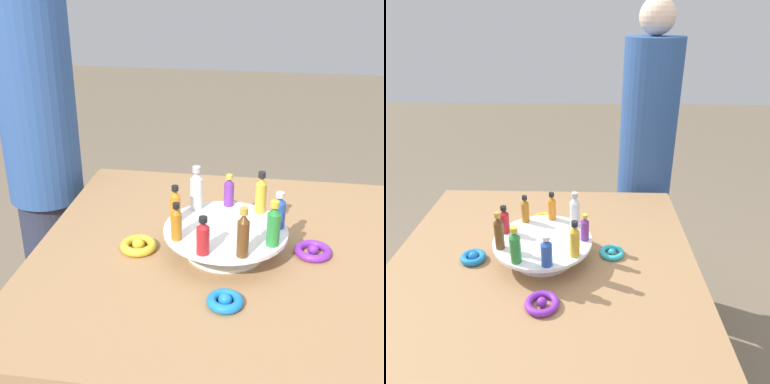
{
  "view_description": "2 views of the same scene",
  "coord_description": "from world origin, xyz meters",
  "views": [
    {
      "loc": [
        1.31,
        0.11,
        1.58
      ],
      "look_at": [
        -0.07,
        -0.11,
        0.93
      ],
      "focal_mm": 50.0,
      "sensor_mm": 36.0,
      "label": 1
    },
    {
      "loc": [
        -0.16,
        1.11,
        1.58
      ],
      "look_at": [
        -0.12,
        -0.19,
        0.95
      ],
      "focal_mm": 35.0,
      "sensor_mm": 36.0,
      "label": 2
    }
  ],
  "objects": [
    {
      "name": "bottle_purple",
      "position": [
        -0.15,
        -0.01,
        0.9
      ],
      "size": [
        0.03,
        0.03,
        0.1
      ],
      "color": "#702D93",
      "rests_on": "display_stand"
    },
    {
      "name": "person_figure",
      "position": [
        -0.46,
        -0.73,
        0.83
      ],
      "size": [
        0.28,
        0.28,
        1.65
      ],
      "rotation": [
        0.0,
        0.0,
        1.01
      ],
      "color": "#282D42",
      "rests_on": "ground_plane"
    },
    {
      "name": "ribbon_bow_blue",
      "position": [
        0.25,
        0.02,
        0.79
      ],
      "size": [
        0.09,
        0.09,
        0.03
      ],
      "color": "blue",
      "rests_on": "party_table"
    },
    {
      "name": "display_stand",
      "position": [
        0.0,
        0.0,
        0.83
      ],
      "size": [
        0.35,
        0.35,
        0.08
      ],
      "color": "white",
      "rests_on": "party_table"
    },
    {
      "name": "bottle_amber",
      "position": [
        0.08,
        -0.13,
        0.91
      ],
      "size": [
        0.03,
        0.03,
        0.11
      ],
      "color": "#AD6B19",
      "rests_on": "display_stand"
    },
    {
      "name": "ribbon_bow_purple",
      "position": [
        -0.02,
        0.25,
        0.79
      ],
      "size": [
        0.11,
        0.11,
        0.03
      ],
      "color": "purple",
      "rests_on": "party_table"
    },
    {
      "name": "ribbon_bow_gold",
      "position": [
        0.02,
        -0.25,
        0.79
      ],
      "size": [
        0.11,
        0.11,
        0.04
      ],
      "color": "gold",
      "rests_on": "party_table"
    },
    {
      "name": "ribbon_bow_teal",
      "position": [
        -0.25,
        -0.02,
        0.79
      ],
      "size": [
        0.09,
        0.09,
        0.03
      ],
      "color": "#2DB7CC",
      "rests_on": "party_table"
    },
    {
      "name": "bottle_red",
      "position": [
        0.14,
        -0.05,
        0.91
      ],
      "size": [
        0.03,
        0.03,
        0.11
      ],
      "color": "#B21E23",
      "rests_on": "display_stand"
    },
    {
      "name": "bottle_orange",
      "position": [
        -0.02,
        -0.15,
        0.91
      ],
      "size": [
        0.03,
        0.03,
        0.11
      ],
      "color": "orange",
      "rests_on": "display_stand"
    },
    {
      "name": "bottle_gold",
      "position": [
        -0.12,
        0.09,
        0.92
      ],
      "size": [
        0.03,
        0.03,
        0.13
      ],
      "color": "gold",
      "rests_on": "display_stand"
    },
    {
      "name": "bottle_blue",
      "position": [
        -0.03,
        0.14,
        0.91
      ],
      "size": [
        0.04,
        0.04,
        0.11
      ],
      "color": "#234CAD",
      "rests_on": "display_stand"
    },
    {
      "name": "bottle_green",
      "position": [
        0.07,
        0.13,
        0.92
      ],
      "size": [
        0.04,
        0.04,
        0.13
      ],
      "color": "#288438",
      "rests_on": "display_stand"
    },
    {
      "name": "party_table",
      "position": [
        0.0,
        0.0,
        0.39
      ],
      "size": [
        1.1,
        1.1,
        0.78
      ],
      "color": "#9E754C",
      "rests_on": "ground_plane"
    },
    {
      "name": "bottle_clear",
      "position": [
        -0.11,
        -0.1,
        0.92
      ],
      "size": [
        0.04,
        0.04,
        0.14
      ],
      "color": "silver",
      "rests_on": "display_stand"
    },
    {
      "name": "bottle_brown",
      "position": [
        0.14,
        0.06,
        0.92
      ],
      "size": [
        0.03,
        0.03,
        0.14
      ],
      "color": "brown",
      "rests_on": "display_stand"
    }
  ]
}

